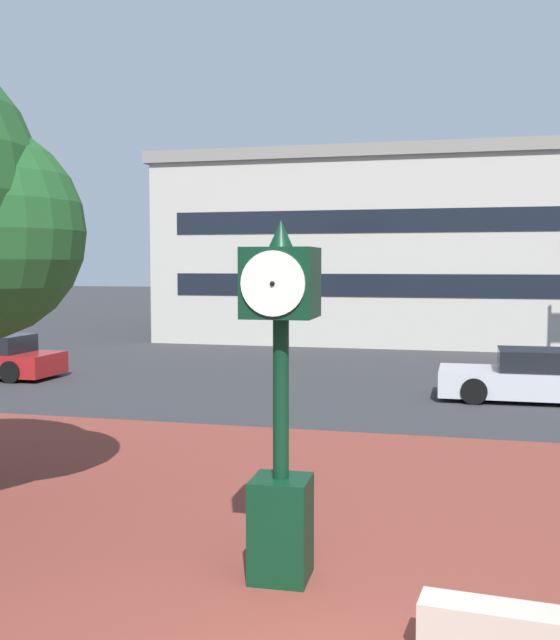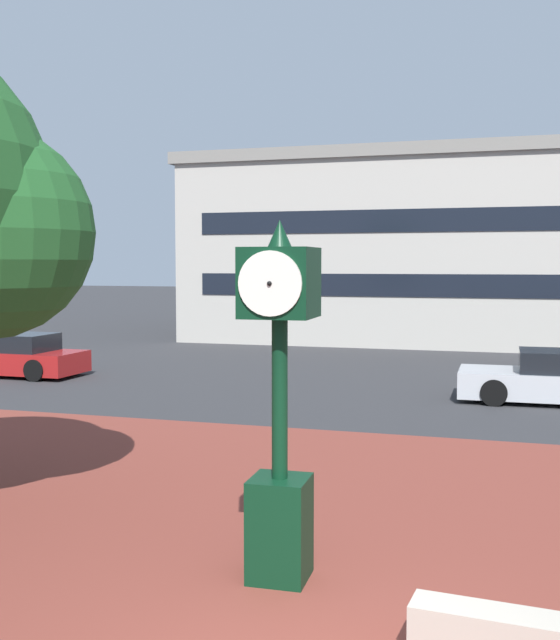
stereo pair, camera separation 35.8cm
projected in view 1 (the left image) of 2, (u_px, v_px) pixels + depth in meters
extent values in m
cube|color=brown|center=(382.00, 566.00, 8.69)|extent=(44.00, 13.57, 0.01)
cube|color=black|center=(281.00, 528.00, 8.31)|extent=(0.64, 0.64, 1.11)
cylinder|color=black|center=(281.00, 398.00, 8.21)|extent=(0.17, 0.17, 1.72)
cube|color=black|center=(281.00, 283.00, 8.12)|extent=(0.76, 0.76, 0.74)
cylinder|color=silver|center=(288.00, 282.00, 8.50)|extent=(0.66, 0.05, 0.66)
sphere|color=black|center=(289.00, 282.00, 8.52)|extent=(0.05, 0.05, 0.05)
cylinder|color=silver|center=(273.00, 284.00, 7.75)|extent=(0.66, 0.05, 0.66)
sphere|color=black|center=(272.00, 284.00, 7.73)|extent=(0.05, 0.05, 0.05)
cone|color=black|center=(281.00, 234.00, 8.08)|extent=(0.26, 0.26, 0.29)
cylinder|color=black|center=(11.00, 372.00, 21.99)|extent=(0.64, 0.23, 0.64)
cylinder|color=black|center=(44.00, 364.00, 23.61)|extent=(0.64, 0.23, 0.64)
cube|color=#B7BABF|center=(532.00, 383.00, 19.17)|extent=(4.53, 1.90, 0.64)
cube|color=black|center=(542.00, 361.00, 19.08)|extent=(2.09, 1.61, 0.56)
cylinder|color=black|center=(474.00, 391.00, 18.67)|extent=(0.64, 0.23, 0.64)
cylinder|color=black|center=(473.00, 381.00, 20.34)|extent=(0.64, 0.23, 0.64)
cube|color=#B2ADA3|center=(454.00, 255.00, 37.46)|extent=(24.83, 15.76, 7.61)
cube|color=gray|center=(455.00, 170.00, 37.16)|extent=(25.33, 16.08, 0.50)
cube|color=black|center=(448.00, 286.00, 29.91)|extent=(22.35, 0.04, 0.90)
cube|color=black|center=(449.00, 220.00, 29.73)|extent=(22.35, 0.04, 0.90)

